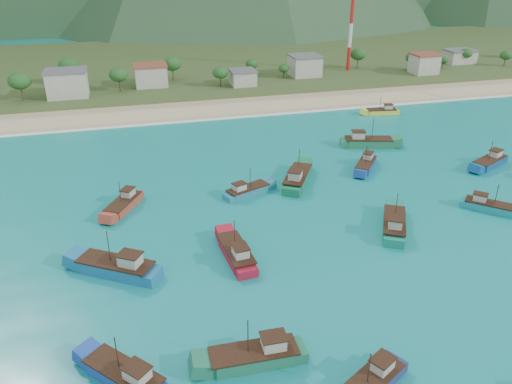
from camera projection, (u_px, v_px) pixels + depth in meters
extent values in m
plane|color=#0B6F7E|center=(268.00, 267.00, 70.58)|extent=(600.00, 600.00, 0.00)
cube|color=beige|center=(190.00, 110.00, 139.16)|extent=(400.00, 18.00, 1.20)
cube|color=#385123|center=(167.00, 66.00, 192.12)|extent=(400.00, 110.00, 2.40)
cube|color=white|center=(195.00, 120.00, 130.91)|extent=(400.00, 2.50, 0.08)
cube|color=beige|center=(67.00, 84.00, 144.51)|extent=(11.18, 8.68, 7.31)
cube|color=beige|center=(151.00, 76.00, 155.97)|extent=(9.67, 8.07, 6.25)
cube|color=beige|center=(243.00, 78.00, 157.49)|extent=(7.44, 7.50, 4.31)
cube|color=beige|center=(305.00, 66.00, 168.74)|extent=(9.46, 9.12, 6.37)
cube|color=beige|center=(424.00, 64.00, 171.73)|extent=(8.23, 7.32, 6.26)
cube|color=beige|center=(459.00, 57.00, 188.05)|extent=(10.47, 7.49, 4.49)
cylinder|color=red|center=(348.00, 59.00, 175.88)|extent=(1.20, 1.20, 7.99)
cylinder|color=white|center=(350.00, 35.00, 172.37)|extent=(1.20, 1.20, 7.99)
cylinder|color=red|center=(352.00, 11.00, 168.86)|extent=(1.20, 1.20, 7.99)
cube|color=teal|center=(248.00, 192.00, 91.40)|extent=(9.45, 5.92, 1.66)
cube|color=beige|center=(240.00, 187.00, 89.74)|extent=(2.55, 2.32, 1.35)
cylinder|color=#382114|center=(250.00, 178.00, 90.50)|extent=(0.12, 0.12, 3.73)
cube|color=#AF402C|center=(124.00, 206.00, 86.31)|extent=(7.31, 9.83, 1.76)
cube|color=beige|center=(128.00, 193.00, 87.32)|extent=(2.64, 2.79, 1.43)
cylinder|color=#382114|center=(120.00, 193.00, 84.57)|extent=(0.12, 0.12, 3.96)
cube|color=teal|center=(490.00, 208.00, 85.75)|extent=(8.50, 8.37, 1.67)
cube|color=beige|center=(480.00, 198.00, 85.91)|extent=(2.68, 2.67, 1.36)
cylinder|color=#382114|center=(497.00, 195.00, 84.32)|extent=(0.12, 0.12, 3.77)
cube|color=#1E46A8|center=(124.00, 377.00, 51.77)|extent=(9.16, 9.67, 1.87)
cube|color=beige|center=(137.00, 374.00, 50.00)|extent=(2.97, 3.00, 1.52)
cylinder|color=#382114|center=(117.00, 353.00, 50.72)|extent=(0.12, 0.12, 4.21)
cube|color=#1D6A4E|center=(254.00, 359.00, 54.09)|extent=(10.92, 3.52, 1.97)
cube|color=beige|center=(274.00, 343.00, 53.76)|extent=(2.52, 2.06, 1.60)
cylinder|color=#382114|center=(248.00, 337.00, 52.56)|extent=(0.12, 0.12, 4.43)
cube|color=#21764B|center=(368.00, 143.00, 113.53)|extent=(12.30, 6.55, 2.15)
cube|color=beige|center=(358.00, 135.00, 112.70)|extent=(3.17, 2.81, 1.74)
cylinder|color=#382114|center=(373.00, 129.00, 111.99)|extent=(0.12, 0.12, 4.83)
cube|color=#1B449A|center=(365.00, 166.00, 102.15)|extent=(7.91, 9.04, 1.69)
cube|color=beige|center=(368.00, 156.00, 103.05)|extent=(2.65, 2.72, 1.38)
cylinder|color=#382114|center=(366.00, 155.00, 100.50)|extent=(0.12, 0.12, 3.81)
cube|color=beige|center=(382.00, 365.00, 51.29)|extent=(2.76, 2.60, 1.42)
cylinder|color=#382114|center=(369.00, 369.00, 49.18)|extent=(0.12, 0.12, 3.93)
cube|color=#1A689A|center=(116.00, 269.00, 68.98)|extent=(12.01, 9.52, 2.19)
cube|color=beige|center=(130.00, 260.00, 67.43)|extent=(3.49, 3.33, 1.78)
cylinder|color=#382114|center=(109.00, 247.00, 67.61)|extent=(0.12, 0.12, 4.92)
cube|color=#117047|center=(298.00, 179.00, 95.76)|extent=(9.21, 12.17, 2.19)
cube|color=beige|center=(295.00, 175.00, 92.76)|extent=(3.30, 3.48, 1.78)
cylinder|color=#382114|center=(299.00, 161.00, 94.79)|extent=(0.12, 0.12, 4.93)
cube|color=maroon|center=(236.00, 254.00, 72.55)|extent=(4.01, 10.84, 1.93)
cube|color=beige|center=(240.00, 252.00, 69.95)|extent=(2.14, 2.57, 1.57)
cylinder|color=#382114|center=(234.00, 234.00, 71.69)|extent=(0.12, 0.12, 4.34)
cube|color=#104E8D|center=(489.00, 164.00, 103.25)|extent=(10.50, 7.12, 1.85)
cube|color=beige|center=(496.00, 154.00, 103.72)|extent=(2.90, 2.69, 1.51)
cylinder|color=#382114|center=(491.00, 151.00, 101.58)|extent=(0.12, 0.12, 4.17)
cube|color=yellow|center=(381.00, 113.00, 135.76)|extent=(9.24, 3.88, 1.63)
cube|color=beige|center=(388.00, 107.00, 135.30)|extent=(2.25, 1.91, 1.32)
cylinder|color=#382114|center=(380.00, 103.00, 134.54)|extent=(0.12, 0.12, 3.66)
cube|color=#137E64|center=(394.00, 226.00, 79.91)|extent=(8.27, 11.31, 2.02)
cube|color=beige|center=(395.00, 223.00, 77.12)|extent=(3.01, 3.20, 1.64)
cylinder|color=#382114|center=(396.00, 206.00, 79.01)|extent=(0.12, 0.12, 4.55)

